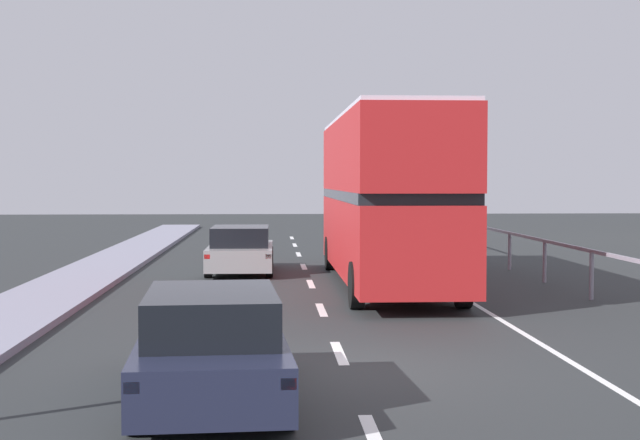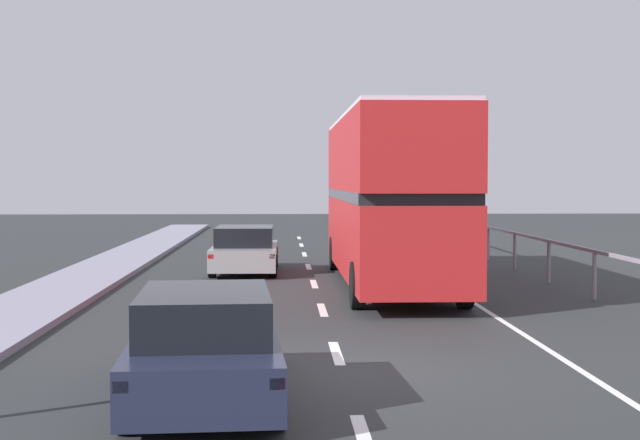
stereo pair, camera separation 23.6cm
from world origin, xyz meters
name	(u,v)px [view 1 (the left image)]	position (x,y,z in m)	size (l,w,h in m)	color
ground_plane	(346,373)	(0.00, 0.00, -0.05)	(75.93, 120.00, 0.10)	#292C2E
lane_paint_markings	(405,293)	(2.18, 8.77, 0.00)	(3.53, 46.00, 0.01)	silver
bridge_side_railing	(566,253)	(6.20, 9.00, 0.92)	(0.10, 42.00, 1.14)	gray
double_decker_bus_red	(386,195)	(1.88, 10.18, 2.32)	(2.57, 11.40, 4.34)	#B01E1F
hatchback_car_near	(212,346)	(-1.80, -1.68, 0.65)	(2.01, 4.56, 1.36)	#1F2239
sedan_car_ahead	(241,250)	(-1.91, 13.84, 0.65)	(1.92, 4.46, 1.36)	gray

